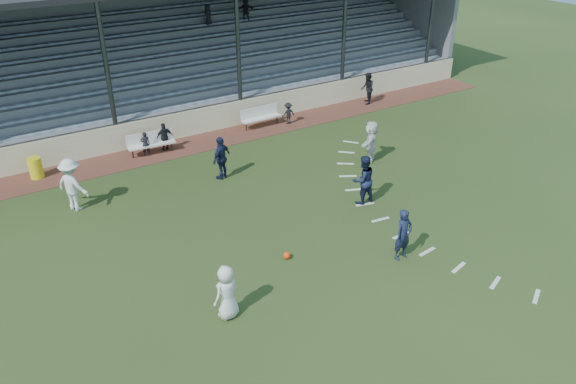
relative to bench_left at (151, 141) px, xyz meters
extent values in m
plane|color=#263817|center=(1.91, -10.55, -0.58)|extent=(90.00, 90.00, 0.00)
cube|color=#512A20|center=(1.91, -0.05, -0.57)|extent=(34.00, 2.00, 0.02)
cube|color=beige|center=(1.91, 1.00, 0.02)|extent=(34.00, 0.18, 1.20)
cube|color=silver|center=(0.00, -0.12, -0.13)|extent=(2.02, 0.55, 0.06)
cube|color=silver|center=(0.00, 0.10, 0.12)|extent=(2.00, 0.21, 0.54)
cylinder|color=#31353A|center=(-0.85, -0.06, -0.36)|extent=(0.06, 0.06, 0.40)
cylinder|color=#31353A|center=(0.85, -0.19, -0.36)|extent=(0.06, 0.06, 0.40)
cube|color=silver|center=(5.50, 0.11, -0.13)|extent=(2.01, 0.44, 0.06)
cube|color=silver|center=(5.50, 0.33, 0.12)|extent=(2.00, 0.10, 0.54)
cylinder|color=#31353A|center=(4.65, 0.09, -0.36)|extent=(0.06, 0.06, 0.40)
cylinder|color=#31353A|center=(6.35, 0.13, -0.36)|extent=(0.06, 0.06, 0.40)
cylinder|color=yellow|center=(-4.63, 0.18, -0.15)|extent=(0.52, 0.52, 0.83)
sphere|color=red|center=(0.87, -9.66, -0.47)|extent=(0.23, 0.23, 0.23)
imported|color=silver|center=(-1.85, -11.07, 0.21)|extent=(0.89, 0.71, 1.59)
imported|color=#141C38|center=(3.91, -11.48, 0.26)|extent=(0.64, 0.45, 1.68)
imported|color=#141C38|center=(5.04, -8.09, 0.34)|extent=(0.93, 0.74, 1.84)
imported|color=silver|center=(-3.91, -3.12, 0.39)|extent=(1.30, 1.45, 1.95)
imported|color=#141C38|center=(1.59, -3.67, 0.29)|extent=(1.10, 0.87, 1.74)
imported|color=silver|center=(7.53, -5.49, 0.30)|extent=(1.59, 1.44, 1.76)
imported|color=black|center=(11.81, 0.07, 0.26)|extent=(0.96, 1.01, 1.64)
imported|color=black|center=(-0.28, -0.13, -0.02)|extent=(0.43, 0.32, 1.09)
imported|color=black|center=(0.64, 0.01, 0.05)|extent=(0.73, 0.31, 1.23)
imported|color=black|center=(6.79, -0.18, -0.04)|extent=(0.69, 0.40, 1.05)
cube|color=slate|center=(1.91, 1.55, 0.02)|extent=(34.00, 0.80, 1.20)
cube|color=gray|center=(1.91, 1.65, 0.67)|extent=(33.00, 0.28, 0.10)
cube|color=slate|center=(1.91, 2.35, 0.22)|extent=(34.00, 0.80, 1.60)
cube|color=gray|center=(1.91, 2.45, 1.07)|extent=(33.00, 0.28, 0.10)
cube|color=slate|center=(1.91, 3.15, 0.42)|extent=(34.00, 0.80, 2.00)
cube|color=gray|center=(1.91, 3.25, 1.47)|extent=(33.00, 0.28, 0.10)
cube|color=slate|center=(1.91, 3.95, 0.62)|extent=(34.00, 0.80, 2.40)
cube|color=gray|center=(1.91, 4.05, 1.87)|extent=(33.00, 0.28, 0.10)
cube|color=slate|center=(1.91, 4.75, 0.82)|extent=(34.00, 0.80, 2.80)
cube|color=gray|center=(1.91, 4.85, 2.27)|extent=(33.00, 0.28, 0.10)
cube|color=slate|center=(1.91, 5.55, 1.02)|extent=(34.00, 0.80, 3.20)
cube|color=gray|center=(1.91, 5.65, 2.67)|extent=(33.00, 0.28, 0.10)
cube|color=slate|center=(1.91, 6.35, 1.22)|extent=(34.00, 0.80, 3.60)
cube|color=gray|center=(1.91, 6.45, 3.07)|extent=(33.00, 0.28, 0.10)
cube|color=slate|center=(1.91, 7.15, 1.42)|extent=(34.00, 0.80, 4.00)
cube|color=gray|center=(1.91, 7.25, 3.47)|extent=(33.00, 0.28, 0.10)
cube|color=slate|center=(1.91, 7.95, 1.62)|extent=(34.00, 0.80, 4.40)
cube|color=gray|center=(1.91, 8.05, 3.87)|extent=(33.00, 0.28, 0.10)
cube|color=slate|center=(1.91, 8.55, 2.62)|extent=(34.00, 0.40, 6.40)
cube|color=slate|center=(18.76, 4.95, 2.62)|extent=(0.30, 7.80, 6.40)
cylinder|color=#31353A|center=(-1.09, 1.10, 2.67)|extent=(0.20, 0.20, 6.50)
cylinder|color=#31353A|center=(4.91, 1.10, 2.67)|extent=(0.20, 0.20, 6.50)
cylinder|color=#31353A|center=(10.91, 1.10, 2.67)|extent=(0.20, 0.20, 6.50)
cylinder|color=#31353A|center=(16.91, 1.10, 2.67)|extent=(0.20, 0.20, 6.50)
cylinder|color=#31353A|center=(1.91, 1.00, 0.67)|extent=(34.00, 0.05, 0.05)
imported|color=black|center=(5.87, 6.39, 3.55)|extent=(0.62, 0.53, 1.08)
imported|color=black|center=(8.12, 6.39, 3.62)|extent=(1.15, 0.52, 1.20)
cube|color=silver|center=(8.03, -3.54, -0.58)|extent=(0.54, 0.61, 0.01)
cube|color=silver|center=(7.20, -4.32, -0.58)|extent=(0.59, 0.56, 0.01)
cube|color=silver|center=(6.48, -5.21, -0.58)|extent=(0.64, 0.51, 0.01)
cube|color=silver|center=(5.88, -6.17, -0.58)|extent=(0.67, 0.44, 0.01)
cube|color=silver|center=(5.39, -7.21, -0.58)|extent=(0.70, 0.37, 0.01)
cube|color=silver|center=(5.04, -8.29, -0.58)|extent=(0.71, 0.29, 0.01)
cube|color=silver|center=(4.83, -9.41, -0.58)|extent=(0.71, 0.21, 0.01)
cube|color=silver|center=(4.76, -10.55, -0.58)|extent=(0.70, 0.12, 0.01)
cube|color=silver|center=(4.83, -11.69, -0.58)|extent=(0.71, 0.21, 0.01)
cube|color=silver|center=(5.04, -12.81, -0.58)|extent=(0.71, 0.29, 0.01)
cube|color=silver|center=(5.39, -13.89, -0.58)|extent=(0.70, 0.37, 0.01)
cube|color=silver|center=(5.88, -14.92, -0.58)|extent=(0.67, 0.44, 0.01)
camera|label=1|loc=(-6.60, -21.80, 9.57)|focal=35.00mm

